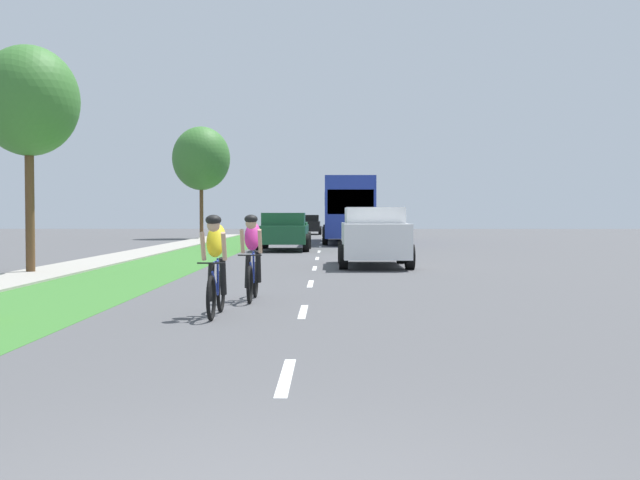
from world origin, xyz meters
TOP-DOWN VIEW (x-y plane):
  - ground_plane at (0.00, 20.00)m, footprint 120.00×120.00m
  - grass_verge at (-4.75, 20.00)m, footprint 2.97×70.00m
  - sidewalk_concrete at (-7.16, 20.00)m, footprint 1.84×70.00m
  - lane_markings_center at (0.00, 24.00)m, footprint 0.12×52.71m
  - cyclist_lead at (-1.33, 8.13)m, footprint 0.42×1.72m
  - cyclist_trailing at (-0.98, 10.36)m, footprint 0.42×1.72m
  - suv_white at (1.79, 19.92)m, footprint 2.15×4.70m
  - pickup_dark_green at (-1.52, 30.26)m, footprint 2.22×5.10m
  - bus_blue at (1.47, 39.83)m, footprint 2.78×11.60m
  - sedan_black at (-1.16, 57.32)m, footprint 1.98×4.30m
  - street_tree_near at (-7.56, 16.85)m, footprint 2.66×2.66m
  - street_tree_far at (-7.79, 46.38)m, footprint 3.70×3.70m

SIDE VIEW (x-z plane):
  - ground_plane at x=0.00m, z-range 0.00..0.00m
  - grass_verge at x=-4.75m, z-range 0.00..0.01m
  - lane_markings_center at x=0.00m, z-range 0.00..0.01m
  - sidewalk_concrete at x=-7.16m, z-range -0.05..0.06m
  - sedan_black at x=-1.16m, z-range 0.01..1.53m
  - cyclist_lead at x=-1.33m, z-range 0.02..1.60m
  - cyclist_trailing at x=-0.98m, z-range 0.02..1.60m
  - pickup_dark_green at x=-1.52m, z-range 0.01..1.65m
  - suv_white at x=1.79m, z-range 0.05..1.84m
  - bus_blue at x=1.47m, z-range 0.24..3.72m
  - street_tree_near at x=-7.56m, z-range 1.54..7.60m
  - street_tree_far at x=-7.79m, z-range 1.55..8.75m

